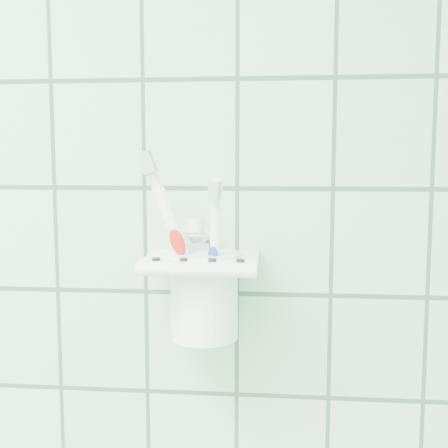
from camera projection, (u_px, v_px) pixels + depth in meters
The scene contains 6 objects.
holder_bracket at pixel (202, 263), 0.64m from camera, with size 0.13×0.10×0.04m.
cup at pixel (204, 292), 0.65m from camera, with size 0.09×0.09×0.10m.
toothbrush_pink at pixel (213, 237), 0.63m from camera, with size 0.08×0.02×0.22m.
toothbrush_blue at pixel (216, 250), 0.64m from camera, with size 0.04×0.08×0.18m.
toothbrush_orange at pixel (213, 251), 0.65m from camera, with size 0.02×0.05×0.18m.
toothpaste_tube at pixel (193, 267), 0.65m from camera, with size 0.04×0.04×0.13m.
Camera 1 is at (0.74, 0.52, 1.41)m, focal length 45.00 mm.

